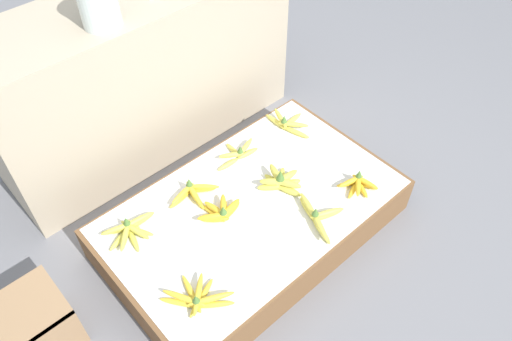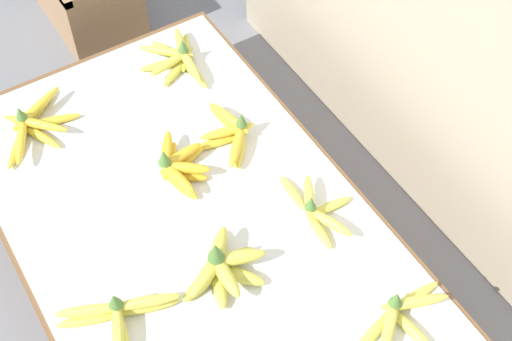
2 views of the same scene
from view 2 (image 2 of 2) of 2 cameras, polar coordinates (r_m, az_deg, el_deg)
name	(u,v)px [view 2 (image 2 of 2)]	position (r m, az deg, el deg)	size (l,w,h in m)	color
ground_plane	(196,263)	(1.77, -4.86, -7.36)	(10.00, 10.00, 0.00)	slate
display_platform	(193,243)	(1.69, -5.08, -5.76)	(1.23, 0.75, 0.19)	brown
back_vendor_table	(488,32)	(1.80, 18.04, 10.53)	(1.45, 0.46, 0.78)	tan
banana_bunch_front_left	(33,125)	(1.83, -17.44, 3.52)	(0.22, 0.22, 0.08)	gold
banana_bunch_front_midright	(119,317)	(1.48, -10.92, -11.45)	(0.20, 0.25, 0.09)	#DBCC4C
banana_bunch_middle_midleft	(178,166)	(1.67, -6.29, 0.38)	(0.20, 0.14, 0.09)	gold
banana_bunch_middle_midright	(221,267)	(1.50, -2.79, -7.69)	(0.18, 0.21, 0.11)	gold
banana_bunch_back_left	(178,58)	(1.92, -6.23, 8.91)	(0.24, 0.19, 0.08)	gold
banana_bunch_back_midleft	(231,133)	(1.72, -2.02, 3.03)	(0.22, 0.16, 0.08)	gold
banana_bunch_back_midright	(316,209)	(1.60, 4.80, -3.06)	(0.23, 0.13, 0.08)	#DBCC4C
banana_bunch_back_right	(400,317)	(1.49, 11.47, -11.39)	(0.16, 0.26, 0.08)	#DBCC4C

